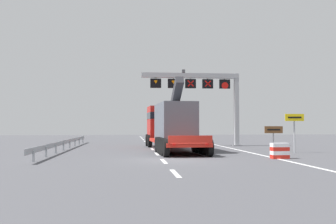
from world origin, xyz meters
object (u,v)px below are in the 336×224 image
Objects in this scene: overhead_lane_gantry at (203,88)px; heavy_haul_truck_red at (170,125)px; exit_sign_yellow at (294,124)px; crash_barrier_striped at (280,151)px; tourist_info_sign_brown at (274,132)px.

overhead_lane_gantry is 0.66× the size of heavy_haul_truck_red.
crash_barrier_striped is at bearing -123.07° from exit_sign_yellow.
heavy_haul_truck_red reaches higher than tourist_info_sign_brown.
crash_barrier_striped is (-2.91, -4.46, -1.59)m from exit_sign_yellow.
overhead_lane_gantry is 10.77m from exit_sign_yellow.
crash_barrier_striped is at bearing -59.25° from heavy_haul_truck_red.
exit_sign_yellow is at bearing 56.93° from crash_barrier_striped.
exit_sign_yellow is 5.56m from crash_barrier_striped.
tourist_info_sign_brown is at bearing 95.23° from exit_sign_yellow.
tourist_info_sign_brown reaches higher than crash_barrier_striped.
overhead_lane_gantry reaches higher than heavy_haul_truck_red.
tourist_info_sign_brown is 1.81× the size of crash_barrier_striped.
overhead_lane_gantry is 14.53m from crash_barrier_striped.
heavy_haul_truck_red reaches higher than crash_barrier_striped.
exit_sign_yellow is at bearing -62.44° from overhead_lane_gantry.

